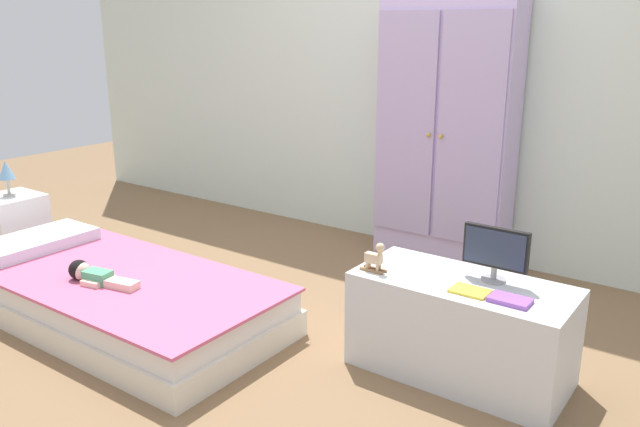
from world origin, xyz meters
The scene contains 13 objects.
ground_plane centered at (0.00, 0.00, -0.01)m, with size 10.00×10.00×0.02m, color brown.
back_wall centered at (0.00, 1.57, 1.35)m, with size 6.40×0.05×2.70m, color silver.
bed centered at (-0.71, -0.33, 0.12)m, with size 1.75×0.83×0.24m.
pillow centered at (-1.38, -0.33, 0.27)m, with size 0.32×0.59×0.07m, color silver.
doll centered at (-0.72, -0.46, 0.28)m, with size 0.39×0.15×0.10m.
nightstand centered at (-1.84, -0.21, 0.22)m, with size 0.32×0.32×0.44m, color white.
table_lamp centered at (-1.84, -0.21, 0.59)m, with size 0.10×0.10×0.22m.
wardrobe centered at (0.22, 1.40, 0.81)m, with size 0.82×0.29×1.61m.
tv_stand centered at (0.90, 0.17, 0.21)m, with size 0.88×0.41×0.42m, color silver.
tv_monitor centered at (1.00, 0.24, 0.55)m, with size 0.27×0.10×0.23m.
rocking_horse_toy centered at (0.55, 0.05, 0.49)m, with size 0.11×0.04×0.13m.
book_yellow centered at (0.97, 0.08, 0.43)m, with size 0.15×0.10×0.01m, color gold.
book_purple centered at (1.12, 0.08, 0.43)m, with size 0.15×0.10×0.02m, color #8E51B2.
Camera 1 is at (1.83, -2.13, 1.42)m, focal length 35.90 mm.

